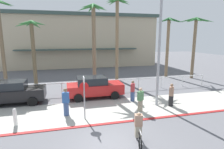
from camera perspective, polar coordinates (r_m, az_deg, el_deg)
ground_plane at (r=18.08m, az=-7.54°, el=-4.15°), size 80.00×80.00×0.00m
sidewalk_strip at (r=12.62m, az=-4.37°, el=-10.91°), size 44.00×4.00×0.02m
curb_paint at (r=10.82m, az=-2.49°, el=-14.78°), size 44.00×0.24×0.03m
building_backdrop at (r=34.78m, az=-10.81°, el=10.20°), size 26.39×12.17×8.50m
rail_fence at (r=16.42m, az=-6.99°, el=-2.68°), size 23.21×0.08×1.04m
stop_sign_bike_lane at (r=10.97m, az=-8.46°, el=-5.21°), size 0.52×0.56×2.56m
bollard_2 at (r=11.67m, az=-27.41°, el=-11.41°), size 0.20×0.20×1.00m
streetlight_curb at (r=12.91m, az=14.71°, el=8.72°), size 0.24×2.54×7.50m
palm_tree_2 at (r=19.41m, az=-23.14°, el=9.95°), size 2.87×2.94×6.32m
palm_tree_3 at (r=17.74m, az=-5.66°, el=14.00°), size 2.87×3.02×7.75m
palm_tree_4 at (r=21.10m, az=1.59°, el=16.43°), size 2.93×3.45×8.91m
palm_tree_5 at (r=23.81m, az=16.83°, el=12.07°), size 2.99×3.42×7.08m
palm_tree_6 at (r=23.85m, az=23.96°, el=11.53°), size 3.55×3.04×7.00m
car_black_1 at (r=15.41m, az=-28.07°, el=-4.75°), size 4.40×2.02×1.69m
car_red_2 at (r=15.07m, az=-5.40°, el=-3.78°), size 4.40×2.02×1.69m
cyclist_black_0 at (r=8.83m, az=8.03°, el=-16.25°), size 0.49×1.78×1.50m
pedestrian_0 at (r=14.25m, az=6.29°, el=-5.27°), size 0.44×0.48×1.59m
pedestrian_1 at (r=12.40m, az=8.61°, el=-7.87°), size 0.48×0.45×1.59m
pedestrian_2 at (r=11.93m, az=-13.83°, el=-8.43°), size 0.44×0.38×1.74m
pedestrian_3 at (r=13.77m, az=17.56°, el=-6.22°), size 0.46×0.47×1.64m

